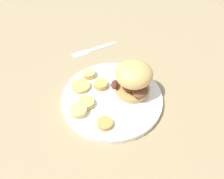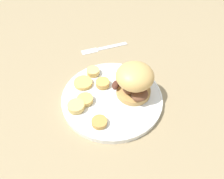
# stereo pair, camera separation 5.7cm
# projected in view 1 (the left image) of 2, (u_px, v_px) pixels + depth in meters

# --- Properties ---
(ground_plane) EXTENTS (4.00, 4.00, 0.00)m
(ground_plane) POSITION_uv_depth(u_px,v_px,m) (112.00, 100.00, 0.61)
(ground_plane) COLOR #937F5B
(dinner_plate) EXTENTS (0.28, 0.28, 0.02)m
(dinner_plate) POSITION_uv_depth(u_px,v_px,m) (112.00, 97.00, 0.60)
(dinner_plate) COLOR white
(dinner_plate) RESTS_ON ground_plane
(sandwich) EXTENTS (0.12, 0.11, 0.09)m
(sandwich) POSITION_uv_depth(u_px,v_px,m) (134.00, 78.00, 0.57)
(sandwich) COLOR tan
(sandwich) RESTS_ON dinner_plate
(potato_round_0) EXTENTS (0.04, 0.04, 0.02)m
(potato_round_0) POSITION_uv_depth(u_px,v_px,m) (79.00, 111.00, 0.55)
(potato_round_0) COLOR #DBB766
(potato_round_0) RESTS_ON dinner_plate
(potato_round_1) EXTENTS (0.05, 0.05, 0.01)m
(potato_round_1) POSITION_uv_depth(u_px,v_px,m) (81.00, 86.00, 0.61)
(potato_round_1) COLOR tan
(potato_round_1) RESTS_ON dinner_plate
(potato_round_2) EXTENTS (0.04, 0.04, 0.01)m
(potato_round_2) POSITION_uv_depth(u_px,v_px,m) (105.00, 123.00, 0.53)
(potato_round_2) COLOR #BC8942
(potato_round_2) RESTS_ON dinner_plate
(potato_round_3) EXTENTS (0.04, 0.04, 0.02)m
(potato_round_3) POSITION_uv_depth(u_px,v_px,m) (101.00, 84.00, 0.61)
(potato_round_3) COLOR tan
(potato_round_3) RESTS_ON dinner_plate
(potato_round_4) EXTENTS (0.04, 0.04, 0.02)m
(potato_round_4) POSITION_uv_depth(u_px,v_px,m) (89.00, 74.00, 0.64)
(potato_round_4) COLOR #DBB766
(potato_round_4) RESTS_ON dinner_plate
(potato_round_5) EXTENTS (0.04, 0.04, 0.01)m
(potato_round_5) POSITION_uv_depth(u_px,v_px,m) (86.00, 103.00, 0.57)
(potato_round_5) COLOR tan
(potato_round_5) RESTS_ON dinner_plate
(fork) EXTENTS (0.17, 0.03, 0.00)m
(fork) POSITION_uv_depth(u_px,v_px,m) (94.00, 49.00, 0.76)
(fork) COLOR silver
(fork) RESTS_ON ground_plane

